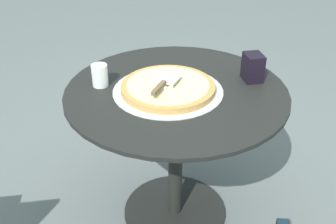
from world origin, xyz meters
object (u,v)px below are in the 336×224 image
at_px(patio_table, 176,128).
at_px(napkin_dispenser, 253,67).
at_px(drinking_cup, 100,75).
at_px(pizza_server, 164,83).
at_px(pizza_on_tray, 168,88).

distance_m(patio_table, napkin_dispenser, 0.44).
xyz_separation_m(patio_table, drinking_cup, (-0.21, -0.25, 0.25)).
bearing_deg(patio_table, napkin_dispenser, 71.16).
height_order(patio_table, drinking_cup, drinking_cup).
xyz_separation_m(patio_table, pizza_server, (0.01, -0.07, 0.26)).
distance_m(patio_table, pizza_on_tray, 0.22).
xyz_separation_m(patio_table, pizza_on_tray, (-0.01, -0.04, 0.22)).
bearing_deg(napkin_dispenser, drinking_cup, 83.58).
relative_size(pizza_on_tray, pizza_server, 2.32).
height_order(pizza_server, napkin_dispenser, napkin_dispenser).
relative_size(drinking_cup, napkin_dispenser, 0.80).
bearing_deg(drinking_cup, pizza_on_tray, 46.22).
distance_m(drinking_cup, napkin_dispenser, 0.67).
bearing_deg(napkin_dispenser, pizza_on_tray, 94.81).
distance_m(pizza_server, drinking_cup, 0.29).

